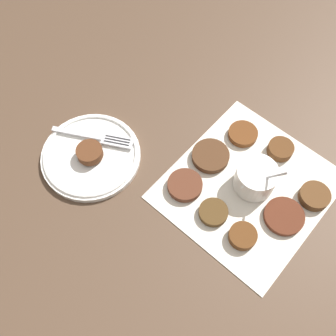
{
  "coord_description": "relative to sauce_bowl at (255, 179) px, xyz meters",
  "views": [
    {
      "loc": [
        0.38,
        0.12,
        0.78
      ],
      "look_at": [
        0.1,
        -0.18,
        0.02
      ],
      "focal_mm": 42.0,
      "sensor_mm": 36.0,
      "label": 1
    }
  ],
  "objects": [
    {
      "name": "fritter_5",
      "position": [
        -0.11,
        -0.01,
        -0.02
      ],
      "size": [
        0.06,
        0.06,
        0.02
      ],
      "color": "#503018",
      "rests_on": "napkin"
    },
    {
      "name": "fork",
      "position": [
        0.17,
        -0.31,
        -0.01
      ],
      "size": [
        0.13,
        0.17,
        0.0
      ],
      "color": "silver",
      "rests_on": "serving_plate"
    },
    {
      "name": "fritter_6",
      "position": [
        0.11,
        -0.01,
        -0.02
      ],
      "size": [
        0.06,
        0.06,
        0.01
      ],
      "color": "#493319",
      "rests_on": "napkin"
    },
    {
      "name": "fritter_1",
      "position": [
        -0.08,
        -0.1,
        -0.02
      ],
      "size": [
        0.07,
        0.07,
        0.01
      ],
      "color": "#5B3117",
      "rests_on": "napkin"
    },
    {
      "name": "ground_plane",
      "position": [
        0.01,
        0.03,
        -0.03
      ],
      "size": [
        4.0,
        4.0,
        0.0
      ],
      "primitive_type": "plane",
      "color": "#4C3828"
    },
    {
      "name": "serving_plate",
      "position": [
        0.22,
        -0.3,
        -0.02
      ],
      "size": [
        0.23,
        0.23,
        0.02
      ],
      "color": "white",
      "rests_on": "ground_plane"
    },
    {
      "name": "fritter_on_plate",
      "position": [
        0.22,
        -0.29,
        -0.0
      ],
      "size": [
        0.06,
        0.06,
        0.02
      ],
      "color": "#512D19",
      "rests_on": "serving_plate"
    },
    {
      "name": "fritter_3",
      "position": [
        0.01,
        0.09,
        -0.02
      ],
      "size": [
        0.09,
        0.09,
        0.01
      ],
      "color": "#502617",
      "rests_on": "napkin"
    },
    {
      "name": "fritter_2",
      "position": [
        -0.07,
        0.11,
        -0.02
      ],
      "size": [
        0.07,
        0.07,
        0.02
      ],
      "color": "#53341C",
      "rests_on": "napkin"
    },
    {
      "name": "fritter_7",
      "position": [
        0.02,
        -0.11,
        -0.02
      ],
      "size": [
        0.09,
        0.09,
        0.02
      ],
      "color": "#482D1A",
      "rests_on": "napkin"
    },
    {
      "name": "sauce_bowl",
      "position": [
        0.0,
        0.0,
        0.0
      ],
      "size": [
        0.1,
        0.1,
        0.12
      ],
      "color": "white",
      "rests_on": "napkin"
    },
    {
      "name": "fritter_0",
      "position": [
        0.11,
        0.07,
        -0.02
      ],
      "size": [
        0.06,
        0.06,
        0.02
      ],
      "color": "#553016",
      "rests_on": "napkin"
    },
    {
      "name": "fritter_4",
      "position": [
        0.11,
        -0.1,
        -0.02
      ],
      "size": [
        0.08,
        0.08,
        0.02
      ],
      "color": "#532C1D",
      "rests_on": "napkin"
    },
    {
      "name": "napkin",
      "position": [
        0.01,
        -0.0,
        -0.03
      ],
      "size": [
        0.38,
        0.35,
        0.0
      ],
      "color": "silver",
      "rests_on": "ground_plane"
    }
  ]
}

